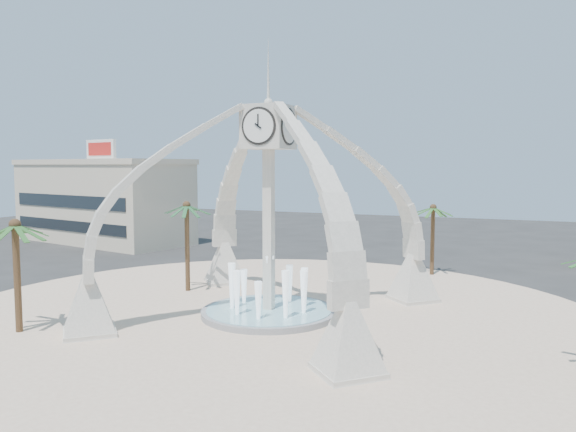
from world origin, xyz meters
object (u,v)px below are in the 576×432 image
at_px(clock_tower, 269,207).
at_px(palm_west, 187,207).
at_px(palm_north, 433,209).
at_px(palm_south, 15,226).
at_px(fountain, 269,311).

distance_m(clock_tower, palm_west, 8.91).
bearing_deg(palm_north, palm_south, -125.21).
xyz_separation_m(palm_north, palm_south, (-17.53, -24.85, 0.27)).
bearing_deg(palm_west, palm_north, 41.00).
bearing_deg(fountain, palm_west, 155.67).
height_order(fountain, palm_north, palm_north).
distance_m(palm_west, palm_north, 19.69).
relative_size(clock_tower, fountain, 2.24).
height_order(clock_tower, palm_north, clock_tower).
bearing_deg(palm_west, clock_tower, -24.33).
height_order(clock_tower, fountain, clock_tower).
relative_size(palm_west, palm_south, 1.04).
bearing_deg(clock_tower, palm_south, -142.52).
xyz_separation_m(fountain, palm_west, (-8.10, 3.66, 5.72)).
bearing_deg(fountain, palm_north, 67.84).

